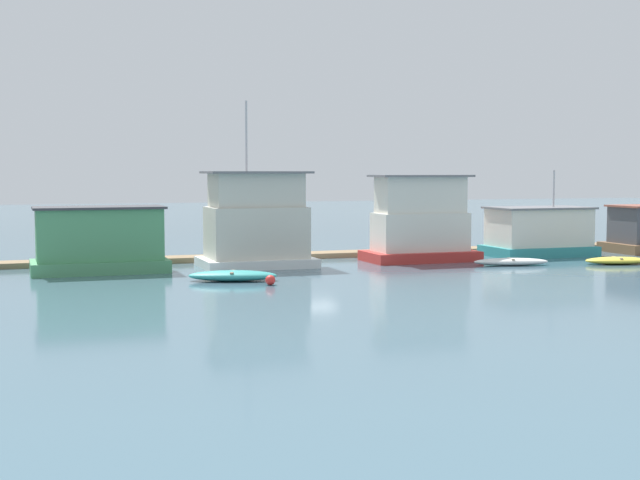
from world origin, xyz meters
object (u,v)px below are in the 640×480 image
Objects in this scene: houseboat_white at (256,223)px; dinghy_teal at (233,276)px; mooring_post_near_left at (557,242)px; houseboat_green at (99,241)px; houseboat_teal at (539,232)px; buoy_red at (270,280)px; dinghy_white at (511,262)px; houseboat_red at (420,223)px; dinghy_yellow at (617,260)px; mooring_post_far_right at (404,243)px.

dinghy_teal is (-2.72, -5.80, -2.12)m from houseboat_white.
mooring_post_near_left is (20.96, 2.79, -1.77)m from houseboat_white.
dinghy_teal is (5.58, -5.83, -1.37)m from houseboat_green.
buoy_red is at bearing -156.70° from houseboat_teal.
houseboat_teal is 1.48× the size of dinghy_white.
houseboat_white is 1.40× the size of houseboat_teal.
houseboat_white reaches higher than dinghy_teal.
mooring_post_near_left is at bearing 19.95° from dinghy_teal.
houseboat_red is 11.64m from mooring_post_near_left.
dinghy_teal is at bearing -178.72° from dinghy_yellow.
houseboat_green is 29.41m from mooring_post_near_left.
mooring_post_far_right reaches higher than mooring_post_near_left.
mooring_post_far_right is 15.65m from buoy_red.
houseboat_teal is at bearing 17.04° from dinghy_teal.
dinghy_teal is at bearing -173.59° from dinghy_white.
dinghy_teal is 9.59× the size of buoy_red.
dinghy_white is 7.61m from mooring_post_far_right.
houseboat_red is 13.85× the size of buoy_red.
houseboat_teal is 6.67m from dinghy_white.
houseboat_white is 7.33× the size of mooring_post_near_left.
dinghy_yellow is 8.26m from mooring_post_near_left.
houseboat_white is 21.22m from mooring_post_near_left.
dinghy_white reaches higher than dinghy_yellow.
dinghy_white is at bearing 14.54° from buoy_red.
houseboat_red is 5.73m from dinghy_white.
houseboat_white is 18.15m from houseboat_teal.
houseboat_white is at bearing -178.16° from houseboat_teal.
houseboat_red is at bearing -0.21° from houseboat_green.
houseboat_red reaches higher than mooring_post_far_right.
dinghy_yellow is 12.41m from mooring_post_far_right.
mooring_post_near_left is (11.18, 2.83, -1.59)m from houseboat_red.
houseboat_green is at bearing -174.60° from mooring_post_near_left.
buoy_red is (-11.23, -7.80, -1.97)m from houseboat_red.
houseboat_white reaches higher than houseboat_teal.
mooring_post_near_left reaches higher than dinghy_yellow.
dinghy_white is 10.15m from mooring_post_near_left.
houseboat_red is 1.65× the size of dinghy_yellow.
houseboat_red is at bearing 151.31° from dinghy_yellow.
mooring_post_near_left is at bearing 7.59° from houseboat_white.
houseboat_green is at bearing 169.52° from dinghy_white.
mooring_post_far_right is at bearing 34.01° from dinghy_teal.
dinghy_yellow is (27.71, -5.33, -1.42)m from houseboat_green.
houseboat_green is 14.77× the size of buoy_red.
houseboat_white is at bearing 164.71° from dinghy_yellow.
dinghy_yellow is (9.63, -5.27, -1.99)m from houseboat_red.
houseboat_teal is at bearing 1.20° from houseboat_green.
houseboat_red is at bearing 24.75° from dinghy_teal.
dinghy_yellow is 8.40× the size of buoy_red.
buoy_red is at bearing -100.47° from houseboat_white.
dinghy_yellow is at bearing 1.28° from dinghy_teal.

